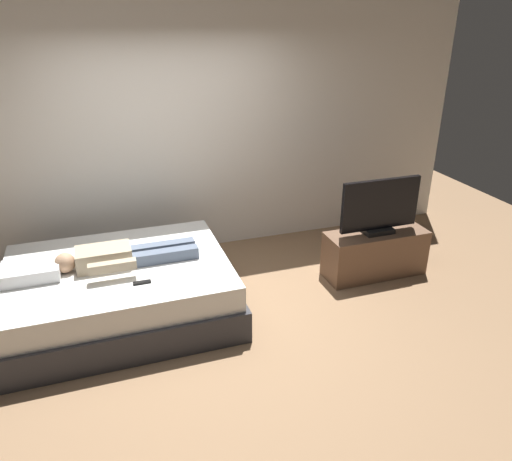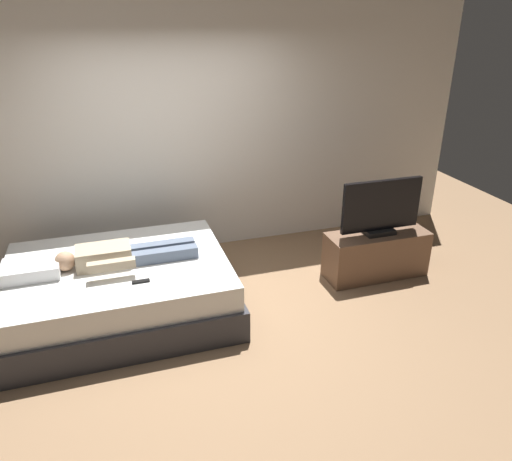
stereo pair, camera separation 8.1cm
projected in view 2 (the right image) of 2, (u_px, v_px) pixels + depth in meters
The scene contains 8 objects.
ground_plane at pixel (209, 325), 4.52m from camera, with size 10.00×10.00×0.00m, color #8C6B4C.
back_wall at pixel (205, 131), 5.55m from camera, with size 6.40×0.10×2.80m, color silver.
bed at pixel (120, 290), 4.59m from camera, with size 2.07×1.60×0.54m.
pillow at pixel (31, 270), 4.25m from camera, with size 0.48×0.34×0.12m, color white.
person at pixel (119, 256), 4.45m from camera, with size 1.26×0.46×0.18m.
remote at pixel (141, 281), 4.17m from camera, with size 0.15×0.04×0.02m, color black.
tv_stand at pixel (376, 254), 5.29m from camera, with size 1.10×0.40×0.50m, color brown.
tv at pixel (381, 208), 5.06m from camera, with size 0.88×0.20×0.59m.
Camera 2 is at (-0.73, -3.72, 2.66)m, focal length 34.36 mm.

